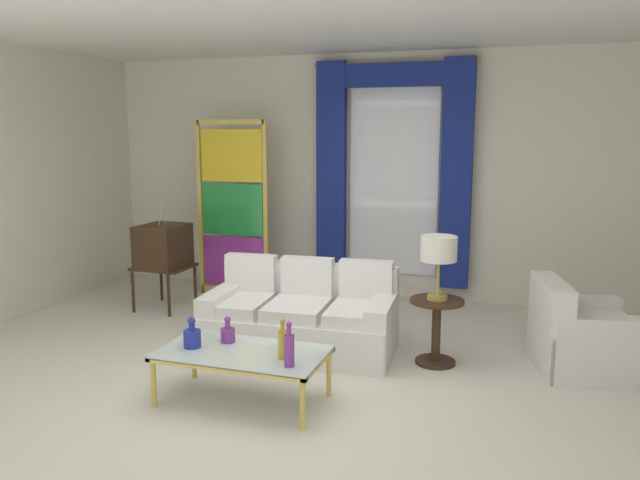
{
  "coord_description": "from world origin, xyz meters",
  "views": [
    {
      "loc": [
        1.82,
        -4.7,
        2.08
      ],
      "look_at": [
        -0.06,
        0.9,
        1.05
      ],
      "focal_mm": 35.59,
      "sensor_mm": 36.0,
      "label": 1
    }
  ],
  "objects": [
    {
      "name": "ground_plane",
      "position": [
        0.0,
        0.0,
        0.0
      ],
      "size": [
        16.0,
        16.0,
        0.0
      ],
      "primitive_type": "plane",
      "color": "silver"
    },
    {
      "name": "wall_rear",
      "position": [
        0.0,
        3.06,
        1.5
      ],
      "size": [
        8.0,
        0.12,
        3.0
      ],
      "primitive_type": "cube",
      "color": "silver",
      "rests_on": "ground"
    },
    {
      "name": "ceiling_slab",
      "position": [
        0.0,
        0.8,
        3.02
      ],
      "size": [
        8.0,
        7.6,
        0.04
      ],
      "primitive_type": "cube",
      "color": "white"
    },
    {
      "name": "curtained_window",
      "position": [
        0.2,
        2.89,
        1.74
      ],
      "size": [
        2.0,
        0.17,
        2.7
      ],
      "color": "white",
      "rests_on": "ground"
    },
    {
      "name": "couch_white_long",
      "position": [
        -0.19,
        0.78,
        0.3
      ],
      "size": [
        1.82,
        1.04,
        0.86
      ],
      "color": "white",
      "rests_on": "ground"
    },
    {
      "name": "coffee_table",
      "position": [
        -0.22,
        -0.49,
        0.38
      ],
      "size": [
        1.28,
        0.69,
        0.41
      ],
      "color": "silver",
      "rests_on": "ground"
    },
    {
      "name": "bottle_blue_decanter",
      "position": [
        0.24,
        -0.68,
        0.54
      ],
      "size": [
        0.07,
        0.07,
        0.33
      ],
      "color": "#753384",
      "rests_on": "coffee_table"
    },
    {
      "name": "bottle_crystal_tall",
      "position": [
        -0.62,
        -0.54,
        0.49
      ],
      "size": [
        0.14,
        0.14,
        0.24
      ],
      "color": "navy",
      "rests_on": "coffee_table"
    },
    {
      "name": "bottle_amber_squat",
      "position": [
        -0.41,
        -0.34,
        0.48
      ],
      "size": [
        0.12,
        0.12,
        0.21
      ],
      "color": "#753384",
      "rests_on": "coffee_table"
    },
    {
      "name": "bottle_ruby_flask",
      "position": [
        0.14,
        -0.55,
        0.53
      ],
      "size": [
        0.07,
        0.07,
        0.31
      ],
      "color": "gold",
      "rests_on": "coffee_table"
    },
    {
      "name": "vintage_tv",
      "position": [
        -2.21,
        1.59,
        0.73
      ],
      "size": [
        0.62,
        0.61,
        1.35
      ],
      "color": "#382314",
      "rests_on": "ground"
    },
    {
      "name": "armchair_white",
      "position": [
        2.28,
        1.02,
        0.29
      ],
      "size": [
        0.98,
        0.96,
        0.8
      ],
      "color": "white",
      "rests_on": "ground"
    },
    {
      "name": "stained_glass_divider",
      "position": [
        -1.7,
        2.38,
        1.06
      ],
      "size": [
        0.95,
        0.05,
        2.2
      ],
      "color": "gold",
      "rests_on": "ground"
    },
    {
      "name": "peacock_figurine",
      "position": [
        -1.36,
        2.04,
        0.22
      ],
      "size": [
        0.44,
        0.6,
        0.5
      ],
      "color": "beige",
      "rests_on": "ground"
    },
    {
      "name": "round_side_table",
      "position": [
        1.08,
        0.8,
        0.36
      ],
      "size": [
        0.48,
        0.48,
        0.59
      ],
      "color": "#382314",
      "rests_on": "ground"
    },
    {
      "name": "table_lamp_brass",
      "position": [
        1.08,
        0.8,
        1.03
      ],
      "size": [
        0.32,
        0.32,
        0.57
      ],
      "color": "#B29338",
      "rests_on": "round_side_table"
    }
  ]
}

